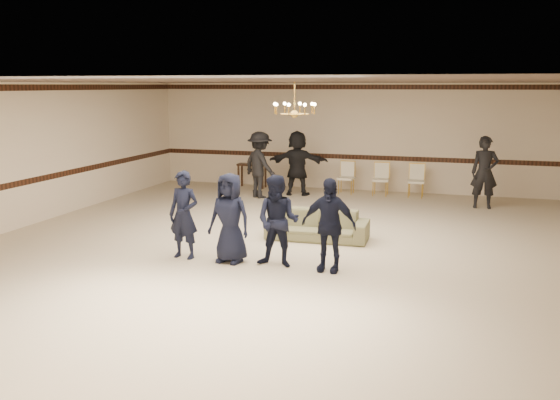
# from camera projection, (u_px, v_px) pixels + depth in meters

# --- Properties ---
(room) EXTENTS (12.01, 14.01, 3.21)m
(room) POSITION_uv_depth(u_px,v_px,m) (280.00, 166.00, 11.60)
(room) COLOR beige
(room) RESTS_ON ground
(chair_rail) EXTENTS (12.00, 0.02, 0.14)m
(chair_rail) POSITION_uv_depth(u_px,v_px,m) (348.00, 157.00, 18.26)
(chair_rail) COLOR #3A1D11
(chair_rail) RESTS_ON wall_back
(crown_molding) EXTENTS (12.00, 0.02, 0.14)m
(crown_molding) POSITION_uv_depth(u_px,v_px,m) (350.00, 87.00, 17.88)
(crown_molding) COLOR #3A1D11
(crown_molding) RESTS_ON wall_back
(chandelier) EXTENTS (0.94, 0.94, 0.89)m
(chandelier) POSITION_uv_depth(u_px,v_px,m) (295.00, 98.00, 12.30)
(chandelier) COLOR #BC913C
(chandelier) RESTS_ON ceiling
(boy_a) EXTENTS (0.62, 0.44, 1.61)m
(boy_a) POSITION_uv_depth(u_px,v_px,m) (184.00, 215.00, 11.00)
(boy_a) COLOR black
(boy_a) RESTS_ON floor
(boy_b) EXTENTS (0.84, 0.60, 1.61)m
(boy_b) POSITION_uv_depth(u_px,v_px,m) (230.00, 218.00, 10.74)
(boy_b) COLOR black
(boy_b) RESTS_ON floor
(boy_c) EXTENTS (0.80, 0.64, 1.61)m
(boy_c) POSITION_uv_depth(u_px,v_px,m) (278.00, 221.00, 10.48)
(boy_c) COLOR black
(boy_c) RESTS_ON floor
(boy_d) EXTENTS (0.97, 0.45, 1.61)m
(boy_d) POSITION_uv_depth(u_px,v_px,m) (329.00, 225.00, 10.22)
(boy_d) COLOR black
(boy_d) RESTS_ON floor
(settee) EXTENTS (2.09, 0.87, 0.60)m
(settee) POSITION_uv_depth(u_px,v_px,m) (317.00, 225.00, 12.41)
(settee) COLOR #646543
(settee) RESTS_ON floor
(adult_left) EXTENTS (1.38, 1.24, 1.86)m
(adult_left) POSITION_uv_depth(u_px,v_px,m) (260.00, 165.00, 16.94)
(adult_left) COLOR black
(adult_left) RESTS_ON floor
(adult_mid) EXTENTS (1.77, 0.69, 1.86)m
(adult_mid) POSITION_uv_depth(u_px,v_px,m) (297.00, 163.00, 17.33)
(adult_mid) COLOR black
(adult_mid) RESTS_ON floor
(adult_right) EXTENTS (0.72, 0.50, 1.86)m
(adult_right) POSITION_uv_depth(u_px,v_px,m) (485.00, 172.00, 15.48)
(adult_right) COLOR black
(adult_right) RESTS_ON floor
(banquet_chair_left) EXTENTS (0.49, 0.49, 0.93)m
(banquet_chair_left) POSITION_uv_depth(u_px,v_px,m) (346.00, 178.00, 17.64)
(banquet_chair_left) COLOR white
(banquet_chair_left) RESTS_ON floor
(banquet_chair_mid) EXTENTS (0.49, 0.49, 0.93)m
(banquet_chair_mid) POSITION_uv_depth(u_px,v_px,m) (381.00, 179.00, 17.35)
(banquet_chair_mid) COLOR white
(banquet_chair_mid) RESTS_ON floor
(banquet_chair_right) EXTENTS (0.48, 0.48, 0.93)m
(banquet_chair_right) POSITION_uv_depth(u_px,v_px,m) (416.00, 181.00, 17.06)
(banquet_chair_right) COLOR white
(banquet_chair_right) RESTS_ON floor
(console_table) EXTENTS (0.89, 0.39, 0.74)m
(console_table) POSITION_uv_depth(u_px,v_px,m) (252.00, 176.00, 18.71)
(console_table) COLOR #321D10
(console_table) RESTS_ON floor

